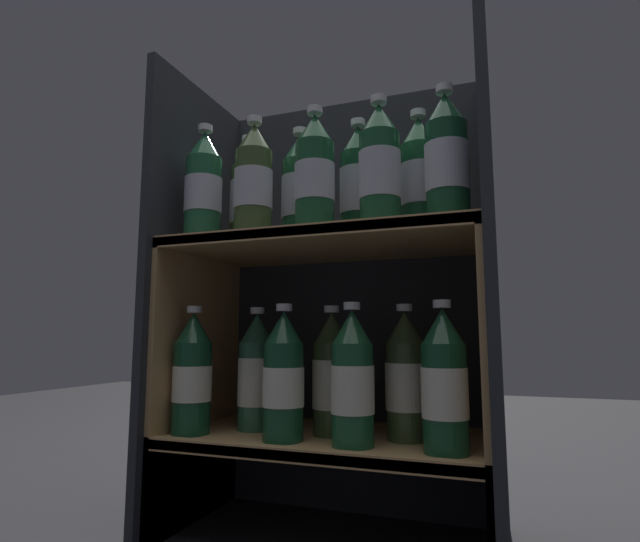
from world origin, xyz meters
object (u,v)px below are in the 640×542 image
at_px(bottle_upper_back_0, 248,197).
at_px(bottle_lower_back_1, 332,376).
at_px(bottle_upper_front_2, 315,176).
at_px(bottle_lower_front_2, 352,381).
at_px(bottle_lower_front_0, 192,375).
at_px(bottle_upper_back_1, 300,191).
at_px(bottle_upper_front_0, 203,189).
at_px(bottle_upper_front_1, 253,183).
at_px(bottle_upper_back_2, 359,185).
at_px(bottle_lower_front_3, 444,383).
at_px(bottle_upper_front_3, 380,168).
at_px(bottle_lower_back_2, 406,378).
at_px(bottle_upper_front_4, 447,160).
at_px(bottle_upper_back_3, 420,178).
at_px(bottle_lower_front_1, 283,378).
at_px(bottle_lower_back_0, 256,374).

bearing_deg(bottle_upper_back_0, bottle_lower_back_1, 0.00).
height_order(bottle_upper_front_2, bottle_lower_front_2, bottle_upper_front_2).
height_order(bottle_upper_front_2, bottle_lower_front_0, bottle_upper_front_2).
relative_size(bottle_upper_back_1, bottle_lower_front_2, 1.00).
distance_m(bottle_upper_front_0, bottle_upper_front_1, 0.12).
height_order(bottle_upper_back_2, bottle_lower_front_3, bottle_upper_back_2).
bearing_deg(bottle_upper_front_1, bottle_lower_front_0, 180.00).
height_order(bottle_upper_front_3, bottle_lower_back_2, bottle_upper_front_3).
distance_m(bottle_upper_front_1, bottle_lower_front_3, 0.55).
bearing_deg(bottle_upper_back_2, bottle_upper_front_0, -164.86).
xyz_separation_m(bottle_upper_front_4, bottle_upper_back_0, (-0.46, 0.09, -0.00)).
distance_m(bottle_upper_front_1, bottle_upper_back_0, 0.11).
bearing_deg(bottle_upper_back_3, bottle_lower_front_1, -161.25).
height_order(bottle_upper_front_1, bottle_lower_back_1, bottle_upper_front_1).
height_order(bottle_upper_front_4, bottle_upper_back_2, same).
distance_m(bottle_upper_back_1, bottle_lower_front_0, 0.46).
height_order(bottle_upper_front_2, bottle_upper_back_0, same).
relative_size(bottle_upper_front_0, bottle_upper_back_3, 1.00).
height_order(bottle_upper_front_0, bottle_upper_front_3, same).
distance_m(bottle_upper_front_0, bottle_lower_front_3, 0.64).
distance_m(bottle_upper_front_2, bottle_upper_back_3, 0.22).
distance_m(bottle_upper_front_4, bottle_upper_back_1, 0.34).
bearing_deg(bottle_lower_back_2, bottle_upper_front_0, -168.07).
bearing_deg(bottle_upper_back_1, bottle_upper_front_4, -15.10).
distance_m(bottle_upper_back_1, bottle_lower_back_0, 0.41).
bearing_deg(bottle_upper_back_1, bottle_lower_front_2, -31.52).
relative_size(bottle_upper_front_3, bottle_lower_front_2, 1.00).
bearing_deg(bottle_lower_front_1, bottle_upper_front_4, -0.00).
xyz_separation_m(bottle_upper_front_3, bottle_lower_front_1, (-0.20, 0.00, -0.40)).
height_order(bottle_lower_front_0, bottle_lower_back_1, same).
bearing_deg(bottle_upper_back_3, bottle_upper_back_0, 180.00).
height_order(bottle_lower_front_0, bottle_lower_back_2, same).
distance_m(bottle_upper_front_4, bottle_lower_front_0, 0.67).
bearing_deg(bottle_lower_front_1, bottle_upper_back_2, 34.01).
bearing_deg(bottle_lower_front_2, bottle_lower_front_1, -180.00).
distance_m(bottle_lower_front_0, bottle_lower_back_1, 0.29).
bearing_deg(bottle_upper_front_2, bottle_upper_front_0, 180.00).
distance_m(bottle_upper_front_0, bottle_upper_front_2, 0.26).
bearing_deg(bottle_upper_back_1, bottle_upper_front_2, -52.07).
bearing_deg(bottle_lower_back_0, bottle_upper_back_1, 0.00).
bearing_deg(bottle_lower_back_1, bottle_lower_front_1, -128.30).
relative_size(bottle_lower_front_0, bottle_lower_back_0, 1.00).
height_order(bottle_upper_front_1, bottle_upper_back_2, same).
xyz_separation_m(bottle_upper_front_3, bottle_lower_back_0, (-0.30, 0.09, -0.40)).
xyz_separation_m(bottle_upper_front_0, bottle_lower_back_1, (0.27, 0.09, -0.40)).
height_order(bottle_upper_front_0, bottle_lower_back_1, bottle_upper_front_0).
xyz_separation_m(bottle_upper_front_1, bottle_upper_back_3, (0.33, 0.09, -0.00)).
bearing_deg(bottle_lower_back_2, bottle_lower_front_2, -133.23).
xyz_separation_m(bottle_lower_front_3, bottle_lower_back_1, (-0.24, 0.09, -0.00)).
relative_size(bottle_upper_back_0, bottle_lower_front_1, 1.00).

